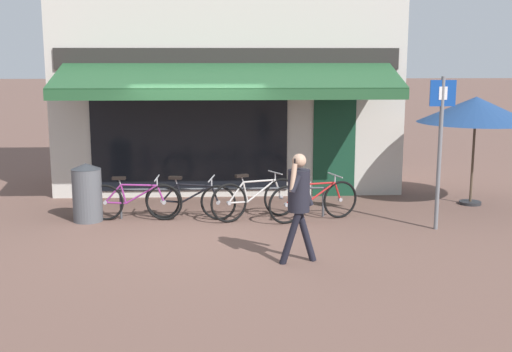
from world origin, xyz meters
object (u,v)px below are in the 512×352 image
bicycle_red (313,201)px  pedestrian_adult (299,196)px  parking_sign (440,138)px  bicycle_silver (255,199)px  cafe_parasol (476,110)px  bicycle_purple (134,201)px  bicycle_black (190,200)px  litter_bin (87,192)px

bicycle_red → pedestrian_adult: pedestrian_adult is taller
bicycle_red → parking_sign: 2.49m
bicycle_red → parking_sign: (2.06, -0.67, 1.22)m
bicycle_red → parking_sign: parking_sign is taller
bicycle_silver → cafe_parasol: (4.44, 1.02, 1.53)m
bicycle_purple → parking_sign: size_ratio=0.66×
bicycle_black → bicycle_purple: bearing=-167.4°
parking_sign → cafe_parasol: (1.32, 1.87, 0.31)m
bicycle_purple → bicycle_black: bicycle_purple is taller
bicycle_black → bicycle_red: size_ratio=0.99×
bicycle_silver → litter_bin: 3.06m
bicycle_black → cafe_parasol: (5.65, 0.98, 1.56)m
bicycle_purple → bicycle_silver: 2.21m
bicycle_silver → bicycle_red: 1.07m
bicycle_black → pedestrian_adult: size_ratio=1.05×
bicycle_purple → pedestrian_adult: (2.73, -2.57, 0.63)m
bicycle_silver → litter_bin: size_ratio=1.55×
bicycle_silver → cafe_parasol: size_ratio=0.72×
bicycle_purple → pedestrian_adult: 3.80m
bicycle_red → litter_bin: size_ratio=1.60×
bicycle_red → cafe_parasol: 3.91m
cafe_parasol → pedestrian_adult: bearing=-137.6°
bicycle_purple → parking_sign: 5.54m
pedestrian_adult → parking_sign: bearing=-139.9°
parking_sign → litter_bin: bearing=172.1°
litter_bin → parking_sign: (6.18, -0.85, 1.07)m
bicycle_silver → bicycle_red: size_ratio=0.97×
bicycle_red → parking_sign: size_ratio=0.65×
bicycle_black → bicycle_red: (2.26, -0.23, 0.02)m
bicycle_black → pedestrian_adult: bearing=-46.0°
bicycle_purple → bicycle_red: (3.27, -0.19, 0.01)m
bicycle_black → parking_sign: parking_sign is taller
bicycle_purple → pedestrian_adult: bearing=-40.9°
pedestrian_adult → litter_bin: 4.43m
bicycle_black → parking_sign: 4.59m
bicycle_purple → litter_bin: bearing=-177.2°
bicycle_purple → bicycle_red: 3.28m
bicycle_black → bicycle_silver: (1.20, -0.04, 0.03)m
parking_sign → cafe_parasol: bearing=54.7°
pedestrian_adult → litter_bin: (-3.57, 2.57, -0.46)m
bicycle_red → parking_sign: bearing=-38.1°
parking_sign → bicycle_silver: bearing=164.7°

